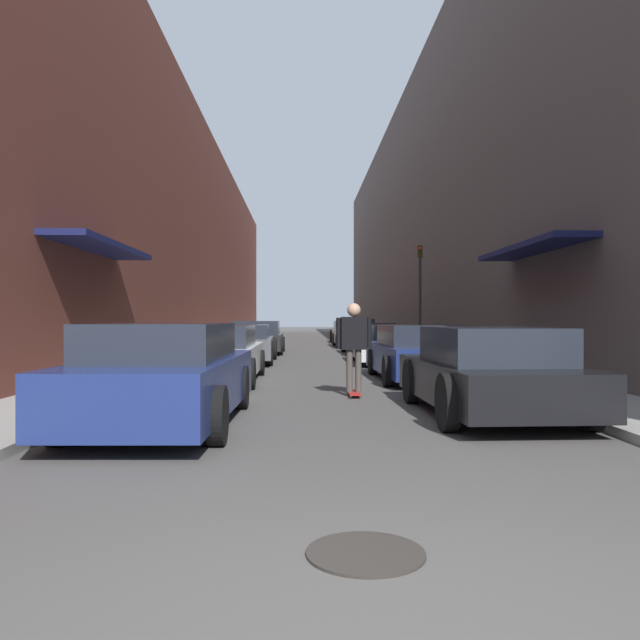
{
  "coord_description": "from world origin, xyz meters",
  "views": [
    {
      "loc": [
        -0.37,
        -2.58,
        1.38
      ],
      "look_at": [
        0.04,
        11.42,
        1.34
      ],
      "focal_mm": 35.0,
      "sensor_mm": 36.0,
      "label": 1
    }
  ],
  "objects_px": {
    "parked_car_right_1": "(418,353)",
    "skateboarder": "(354,339)",
    "parked_car_left_1": "(217,354)",
    "parked_car_right_3": "(370,339)",
    "parked_car_left_2": "(241,344)",
    "traffic_light": "(420,287)",
    "parked_car_left_0": "(165,376)",
    "parked_car_right_4": "(354,334)",
    "parked_car_right_0": "(489,372)",
    "manhole_cover": "(365,553)",
    "parked_car_right_2": "(383,344)",
    "parked_car_left_3": "(257,338)",
    "parked_car_right_5": "(348,332)"
  },
  "relations": [
    {
      "from": "parked_car_left_3",
      "to": "parked_car_right_0",
      "type": "xyz_separation_m",
      "value": [
        4.37,
        -15.63,
        0.0
      ]
    },
    {
      "from": "parked_car_right_1",
      "to": "parked_car_left_1",
      "type": "bearing_deg",
      "value": -176.57
    },
    {
      "from": "parked_car_left_3",
      "to": "parked_car_right_5",
      "type": "relative_size",
      "value": 1.02
    },
    {
      "from": "parked_car_left_0",
      "to": "skateboarder",
      "type": "distance_m",
      "value": 3.96
    },
    {
      "from": "parked_car_right_2",
      "to": "parked_car_right_5",
      "type": "bearing_deg",
      "value": 89.48
    },
    {
      "from": "parked_car_left_0",
      "to": "parked_car_right_4",
      "type": "relative_size",
      "value": 0.99
    },
    {
      "from": "parked_car_right_4",
      "to": "parked_car_left_2",
      "type": "bearing_deg",
      "value": -112.98
    },
    {
      "from": "parked_car_right_0",
      "to": "manhole_cover",
      "type": "height_order",
      "value": "parked_car_right_0"
    },
    {
      "from": "parked_car_right_3",
      "to": "parked_car_left_0",
      "type": "bearing_deg",
      "value": -105.5
    },
    {
      "from": "parked_car_left_2",
      "to": "parked_car_right_2",
      "type": "distance_m",
      "value": 4.38
    },
    {
      "from": "parked_car_left_3",
      "to": "parked_car_right_5",
      "type": "bearing_deg",
      "value": 67.8
    },
    {
      "from": "parked_car_right_0",
      "to": "parked_car_right_1",
      "type": "height_order",
      "value": "parked_car_right_0"
    },
    {
      "from": "parked_car_left_2",
      "to": "parked_car_left_1",
      "type": "bearing_deg",
      "value": -89.59
    },
    {
      "from": "parked_car_right_1",
      "to": "traffic_light",
      "type": "relative_size",
      "value": 1.14
    },
    {
      "from": "parked_car_left_2",
      "to": "parked_car_right_4",
      "type": "bearing_deg",
      "value": 67.02
    },
    {
      "from": "parked_car_right_1",
      "to": "skateboarder",
      "type": "relative_size",
      "value": 2.68
    },
    {
      "from": "parked_car_left_0",
      "to": "parked_car_left_1",
      "type": "height_order",
      "value": "parked_car_left_0"
    },
    {
      "from": "parked_car_left_0",
      "to": "skateboarder",
      "type": "relative_size",
      "value": 2.72
    },
    {
      "from": "parked_car_right_4",
      "to": "parked_car_right_2",
      "type": "bearing_deg",
      "value": -90.11
    },
    {
      "from": "parked_car_right_0",
      "to": "parked_car_left_2",
      "type": "bearing_deg",
      "value": 113.09
    },
    {
      "from": "parked_car_left_0",
      "to": "traffic_light",
      "type": "bearing_deg",
      "value": 67.01
    },
    {
      "from": "parked_car_left_0",
      "to": "manhole_cover",
      "type": "bearing_deg",
      "value": -64.41
    },
    {
      "from": "parked_car_right_5",
      "to": "parked_car_right_2",
      "type": "bearing_deg",
      "value": -90.52
    },
    {
      "from": "parked_car_right_4",
      "to": "parked_car_right_0",
      "type": "bearing_deg",
      "value": -89.65
    },
    {
      "from": "parked_car_left_0",
      "to": "traffic_light",
      "type": "xyz_separation_m",
      "value": [
        6.01,
        14.17,
        1.85
      ]
    },
    {
      "from": "parked_car_left_3",
      "to": "parked_car_left_1",
      "type": "bearing_deg",
      "value": -90.53
    },
    {
      "from": "parked_car_right_2",
      "to": "parked_car_right_4",
      "type": "distance_m",
      "value": 10.71
    },
    {
      "from": "parked_car_left_1",
      "to": "parked_car_left_3",
      "type": "height_order",
      "value": "parked_car_left_3"
    },
    {
      "from": "parked_car_right_1",
      "to": "manhole_cover",
      "type": "distance_m",
      "value": 10.38
    },
    {
      "from": "parked_car_right_2",
      "to": "parked_car_left_3",
      "type": "bearing_deg",
      "value": 127.93
    },
    {
      "from": "parked_car_right_2",
      "to": "traffic_light",
      "type": "distance_m",
      "value": 4.2
    },
    {
      "from": "parked_car_right_1",
      "to": "parked_car_right_3",
      "type": "distance_m",
      "value": 10.14
    },
    {
      "from": "parked_car_right_4",
      "to": "parked_car_left_3",
      "type": "bearing_deg",
      "value": -128.7
    },
    {
      "from": "parked_car_left_2",
      "to": "parked_car_right_1",
      "type": "relative_size",
      "value": 1.01
    },
    {
      "from": "parked_car_left_1",
      "to": "parked_car_left_2",
      "type": "bearing_deg",
      "value": 90.41
    },
    {
      "from": "parked_car_left_2",
      "to": "parked_car_left_3",
      "type": "xyz_separation_m",
      "value": [
        0.14,
        5.04,
        0.02
      ]
    },
    {
      "from": "parked_car_right_0",
      "to": "parked_car_right_2",
      "type": "bearing_deg",
      "value": 90.83
    },
    {
      "from": "skateboarder",
      "to": "traffic_light",
      "type": "height_order",
      "value": "traffic_light"
    },
    {
      "from": "parked_car_left_2",
      "to": "skateboarder",
      "type": "bearing_deg",
      "value": -71.53
    },
    {
      "from": "parked_car_left_2",
      "to": "parked_car_left_3",
      "type": "relative_size",
      "value": 1.06
    },
    {
      "from": "parked_car_left_0",
      "to": "parked_car_right_2",
      "type": "height_order",
      "value": "parked_car_left_0"
    },
    {
      "from": "parked_car_left_0",
      "to": "traffic_light",
      "type": "distance_m",
      "value": 15.5
    },
    {
      "from": "parked_car_left_0",
      "to": "parked_car_left_3",
      "type": "bearing_deg",
      "value": 89.86
    },
    {
      "from": "parked_car_left_3",
      "to": "parked_car_right_1",
      "type": "distance_m",
      "value": 11.45
    },
    {
      "from": "parked_car_left_1",
      "to": "parked_car_right_3",
      "type": "distance_m",
      "value": 11.31
    },
    {
      "from": "parked_car_right_4",
      "to": "parked_car_right_1",
      "type": "bearing_deg",
      "value": -89.78
    },
    {
      "from": "parked_car_right_0",
      "to": "parked_car_right_1",
      "type": "xyz_separation_m",
      "value": [
        -0.07,
        5.02,
        -0.02
      ]
    },
    {
      "from": "skateboarder",
      "to": "manhole_cover",
      "type": "height_order",
      "value": "skateboarder"
    },
    {
      "from": "parked_car_left_2",
      "to": "parked_car_right_3",
      "type": "distance_m",
      "value": 6.4
    },
    {
      "from": "parked_car_right_0",
      "to": "traffic_light",
      "type": "height_order",
      "value": "traffic_light"
    }
  ]
}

